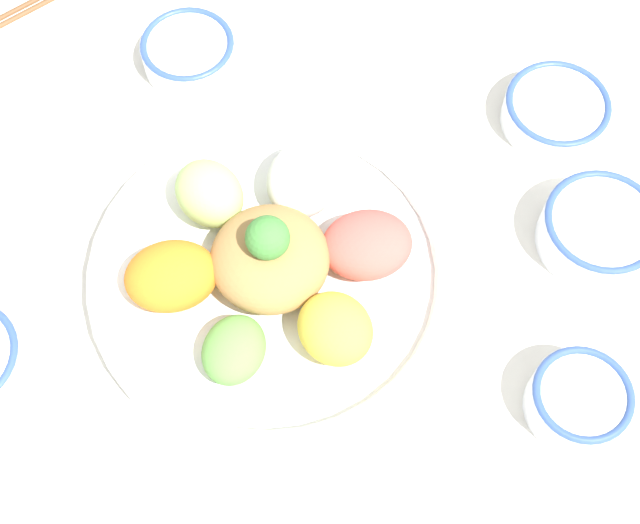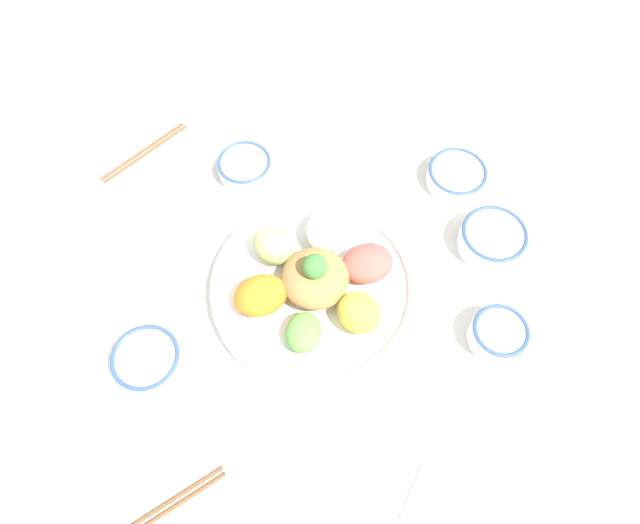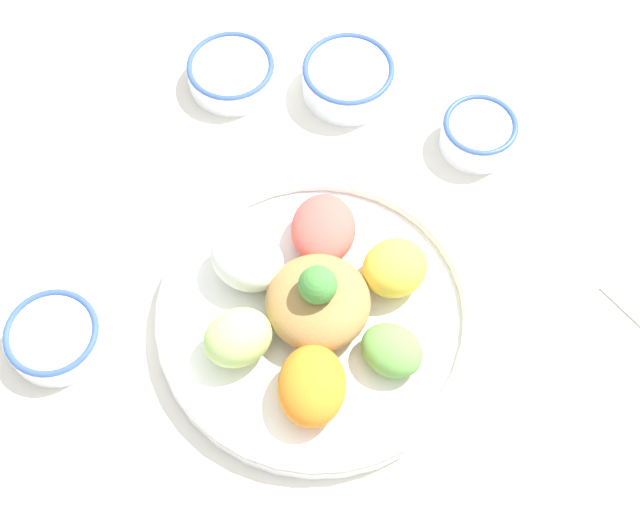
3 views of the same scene
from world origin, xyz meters
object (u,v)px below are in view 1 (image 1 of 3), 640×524
at_px(sauce_bowl_far, 189,52).
at_px(chopsticks_pair_near, 25,7).
at_px(rice_bowl_blue, 556,110).
at_px(sauce_bowl_dark, 579,400).
at_px(rice_bowl_plain, 599,230).
at_px(salad_platter, 272,267).

bearing_deg(sauce_bowl_far, chopsticks_pair_near, -11.22).
height_order(rice_bowl_blue, sauce_bowl_dark, sauce_bowl_dark).
bearing_deg(rice_bowl_plain, chopsticks_pair_near, -15.57).
bearing_deg(rice_bowl_plain, salad_platter, 18.17).
height_order(rice_bowl_plain, chopsticks_pair_near, rice_bowl_plain).
relative_size(sauce_bowl_dark, chopsticks_pair_near, 0.57).
bearing_deg(sauce_bowl_far, rice_bowl_blue, 179.48).
xyz_separation_m(rice_bowl_blue, sauce_bowl_dark, (-0.04, 0.32, 0.00)).
height_order(rice_bowl_plain, sauce_bowl_far, rice_bowl_plain).
height_order(sauce_bowl_far, chopsticks_pair_near, sauce_bowl_far).
distance_m(rice_bowl_blue, sauce_bowl_far, 0.40).
distance_m(rice_bowl_plain, chopsticks_pair_near, 0.68).
bearing_deg(sauce_bowl_far, salad_platter, 120.93).
distance_m(rice_bowl_blue, sauce_bowl_dark, 0.32).
distance_m(salad_platter, rice_bowl_plain, 0.32).
bearing_deg(rice_bowl_blue, chopsticks_pair_near, -4.19).
distance_m(salad_platter, rice_bowl_blue, 0.35).
height_order(rice_bowl_blue, sauce_bowl_far, same).
height_order(sauce_bowl_dark, sauce_bowl_far, sauce_bowl_dark).
xyz_separation_m(sauce_bowl_dark, rice_bowl_plain, (-0.01, -0.18, 0.00)).
bearing_deg(rice_bowl_plain, sauce_bowl_far, -17.51).
xyz_separation_m(sauce_bowl_dark, sauce_bowl_far, (0.44, -0.32, -0.00)).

